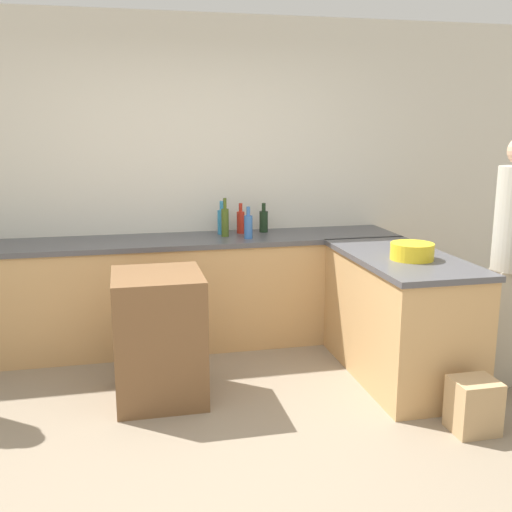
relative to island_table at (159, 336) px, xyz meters
The scene contains 12 objects.
ground_plane 1.04m from the island_table, 67.77° to the right, with size 14.00×14.00×0.00m, color gray.
wall_back 1.65m from the island_table, 74.88° to the left, with size 8.00×0.06×2.70m.
counter_back 1.06m from the island_table, 70.15° to the left, with size 3.42×0.64×0.90m.
counter_peninsula 1.72m from the island_table, ahead, with size 0.69×1.40×0.90m.
island_table is the anchor object (origin of this frame).
mixing_bowl 1.81m from the island_table, ahead, with size 0.30×0.30×0.11m.
dish_soap_bottle 1.41m from the island_table, 61.30° to the left, with size 0.07×0.07×0.28m.
olive_oil_bottle 1.33m from the island_table, 58.18° to the left, with size 0.06×0.06×0.32m.
hot_sauce_bottle 1.49m from the island_table, 55.33° to the left, with size 0.07×0.07×0.26m.
wine_bottle_dark 1.61m from the island_table, 49.23° to the left, with size 0.07×0.07×0.25m.
water_bottle_blue 1.31m from the island_table, 47.81° to the left, with size 0.07×0.07×0.26m.
paper_bag 2.02m from the island_table, 26.20° to the right, with size 0.26×0.23×0.33m.
Camera 1 is at (-0.56, -2.94, 1.80)m, focal length 42.00 mm.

